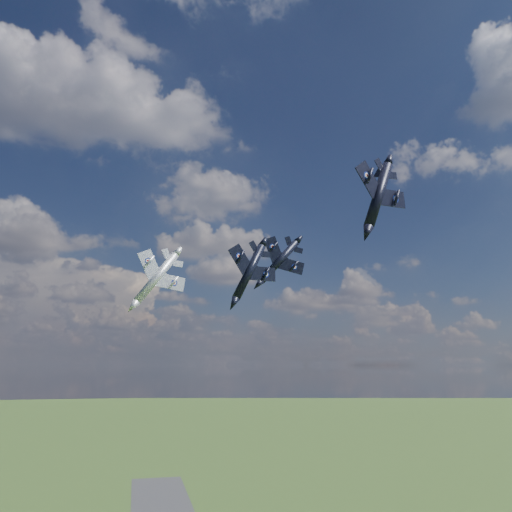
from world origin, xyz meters
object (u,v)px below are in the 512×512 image
object	(u,v)px
jet_high_navy	(279,261)
jet_left_silver	(156,278)
jet_lead_navy	(249,272)
jet_right_navy	(378,195)

from	to	relation	value
jet_high_navy	jet_left_silver	xyz separation A→B (m)	(-25.37, -3.25, -5.07)
jet_lead_navy	jet_high_navy	world-z (taller)	jet_high_navy
jet_right_navy	jet_left_silver	xyz separation A→B (m)	(-25.19, 42.22, -4.24)
jet_lead_navy	jet_left_silver	size ratio (longest dim) A/B	0.78
jet_high_navy	jet_left_silver	world-z (taller)	jet_high_navy
jet_lead_navy	jet_left_silver	xyz separation A→B (m)	(-12.58, 25.21, 2.86)
jet_lead_navy	jet_right_navy	world-z (taller)	jet_right_navy
jet_right_navy	jet_high_navy	world-z (taller)	jet_high_navy
jet_right_navy	jet_left_silver	world-z (taller)	jet_right_navy
jet_lead_navy	jet_high_navy	bearing A→B (deg)	52.14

